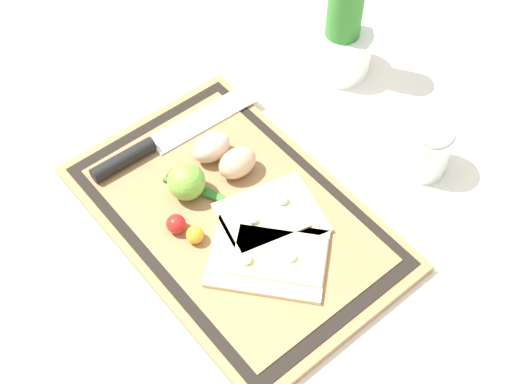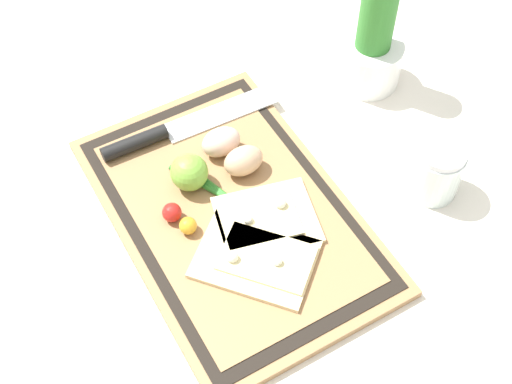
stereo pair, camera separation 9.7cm
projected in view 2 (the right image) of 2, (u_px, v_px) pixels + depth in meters
name	position (u px, v px, depth m)	size (l,w,h in m)	color
ground_plane	(233.00, 217.00, 0.99)	(6.00, 6.00, 0.00)	silver
cutting_board	(232.00, 214.00, 0.98)	(0.46, 0.30, 0.02)	#997047
pizza_slice_near	(257.00, 259.00, 0.93)	(0.19, 0.18, 0.02)	beige
pizza_slice_far	(265.00, 219.00, 0.96)	(0.14, 0.15, 0.02)	beige
knife	(162.00, 133.00, 1.05)	(0.04, 0.28, 0.02)	silver
egg_brown	(243.00, 161.00, 1.00)	(0.04, 0.06, 0.04)	tan
egg_pink	(221.00, 142.00, 1.02)	(0.04, 0.06, 0.04)	beige
lime	(189.00, 172.00, 0.98)	(0.05, 0.05, 0.05)	#70A838
cherry_tomato_red	(172.00, 212.00, 0.96)	(0.03, 0.03, 0.03)	red
cherry_tomato_yellow	(188.00, 225.00, 0.95)	(0.02, 0.02, 0.02)	gold
scallion_bunch	(241.00, 208.00, 0.98)	(0.23, 0.11, 0.01)	#2D7528
herb_pot	(373.00, 44.00, 1.09)	(0.10, 0.10, 0.22)	white
sauce_jar	(436.00, 172.00, 0.99)	(0.07, 0.07, 0.09)	silver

